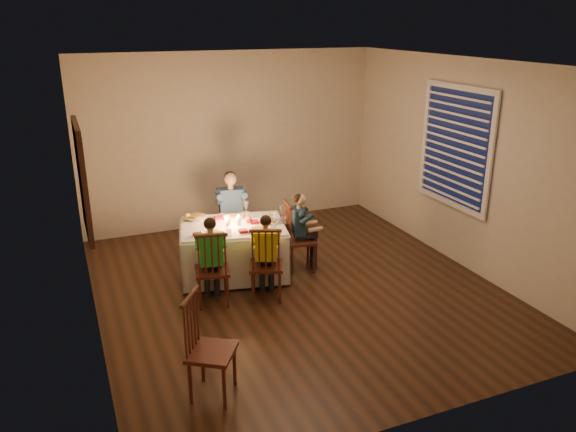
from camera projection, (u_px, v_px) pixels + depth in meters
name	position (u px, v px, depth m)	size (l,w,h in m)	color
ground	(296.00, 288.00, 6.67)	(5.00, 5.00, 0.00)	black
wall_left	(84.00, 208.00, 5.42)	(0.02, 5.00, 2.60)	beige
wall_right	(461.00, 164.00, 7.05)	(0.02, 5.00, 2.60)	beige
wall_back	(231.00, 140.00, 8.41)	(4.50, 0.02, 2.60)	beige
ceiling	(298.00, 62.00, 5.80)	(5.00, 5.00, 0.00)	white
dining_table	(233.00, 240.00, 6.86)	(1.44, 1.17, 0.63)	silver
chair_adult	(233.00, 253.00, 7.66)	(0.37, 0.35, 0.90)	#3B1910
chair_near_left	(214.00, 303.00, 6.32)	(0.37, 0.35, 0.90)	#3B1910
chair_near_right	(267.00, 298.00, 6.44)	(0.37, 0.35, 0.90)	#3B1910
chair_end	(300.00, 269.00, 7.17)	(0.37, 0.35, 0.90)	#3B1910
chair_extra	(214.00, 393.00, 4.80)	(0.38, 0.36, 0.93)	#3B1910
adult	(233.00, 253.00, 7.66)	(0.39, 0.36, 1.14)	#335180
child_green	(214.00, 303.00, 6.32)	(0.33, 0.30, 1.03)	green
child_yellow	(267.00, 298.00, 6.44)	(0.32, 0.30, 1.01)	yellow
child_teal	(300.00, 269.00, 7.17)	(0.32, 0.29, 1.01)	#192F3F
setting_adult	(233.00, 217.00, 7.04)	(0.26, 0.26, 0.02)	silver
setting_green	(214.00, 234.00, 6.49)	(0.26, 0.26, 0.02)	silver
setting_yellow	(258.00, 230.00, 6.60)	(0.26, 0.26, 0.02)	silver
setting_teal	(269.00, 221.00, 6.89)	(0.26, 0.26, 0.02)	silver
candle_left	(228.00, 222.00, 6.77)	(0.06, 0.06, 0.10)	white
candle_right	(239.00, 221.00, 6.79)	(0.06, 0.06, 0.10)	white
squash	(188.00, 217.00, 6.94)	(0.09, 0.09, 0.09)	#FCF042
orange_fruit	(248.00, 220.00, 6.86)	(0.08, 0.08, 0.08)	#DE4812
serving_bowl	(196.00, 218.00, 6.95)	(0.23, 0.23, 0.06)	silver
wall_mirror	(83.00, 180.00, 5.63)	(0.06, 0.95, 1.15)	black
window_blinds	(455.00, 147.00, 7.05)	(0.07, 1.34, 1.54)	#0D1434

